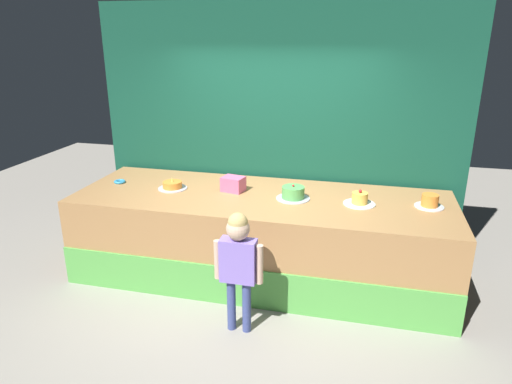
{
  "coord_description": "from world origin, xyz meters",
  "views": [
    {
      "loc": [
        1.06,
        -3.85,
        2.62
      ],
      "look_at": [
        0.01,
        0.41,
        1.09
      ],
      "focal_mm": 32.11,
      "sensor_mm": 36.0,
      "label": 1
    }
  ],
  "objects": [
    {
      "name": "child_figure",
      "position": [
        0.04,
        -0.38,
        0.75
      ],
      "size": [
        0.45,
        0.21,
        1.17
      ],
      "color": "#3F4C8C",
      "rests_on": "ground_plane"
    },
    {
      "name": "ground_plane",
      "position": [
        0.0,
        0.0,
        0.0
      ],
      "size": [
        12.0,
        12.0,
        0.0
      ],
      "primitive_type": "plane",
      "color": "gray"
    },
    {
      "name": "cake_far_right",
      "position": [
        1.73,
        0.78,
        1.0
      ],
      "size": [
        0.29,
        0.29,
        0.13
      ],
      "color": "silver",
      "rests_on": "stage_platform"
    },
    {
      "name": "stage_platform",
      "position": [
        0.0,
        0.68,
        0.47
      ],
      "size": [
        4.06,
        1.39,
        0.95
      ],
      "color": "#B27F4C",
      "rests_on": "ground_plane"
    },
    {
      "name": "pink_box",
      "position": [
        -0.35,
        0.78,
        1.03
      ],
      "size": [
        0.27,
        0.23,
        0.16
      ],
      "primitive_type": "cube",
      "rotation": [
        0.0,
        0.0,
        -0.22
      ],
      "color": "pink",
      "rests_on": "stage_platform"
    },
    {
      "name": "donut",
      "position": [
        -1.73,
        0.73,
        0.96
      ],
      "size": [
        0.13,
        0.13,
        0.03
      ],
      "primitive_type": "torus",
      "color": "#3399D8",
      "rests_on": "stage_platform"
    },
    {
      "name": "cake_center_left",
      "position": [
        0.35,
        0.68,
        1.01
      ],
      "size": [
        0.36,
        0.36,
        0.16
      ],
      "color": "silver",
      "rests_on": "stage_platform"
    },
    {
      "name": "cake_far_left",
      "position": [
        -1.04,
        0.69,
        0.98
      ],
      "size": [
        0.33,
        0.33,
        0.14
      ],
      "color": "silver",
      "rests_on": "stage_platform"
    },
    {
      "name": "cake_center_right",
      "position": [
        1.04,
        0.68,
        1.0
      ],
      "size": [
        0.33,
        0.33,
        0.16
      ],
      "color": "white",
      "rests_on": "stage_platform"
    },
    {
      "name": "curtain_backdrop",
      "position": [
        0.0,
        1.47,
        1.48
      ],
      "size": [
        4.37,
        0.08,
        2.97
      ],
      "primitive_type": "cube",
      "color": "#144C38",
      "rests_on": "ground_plane"
    }
  ]
}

